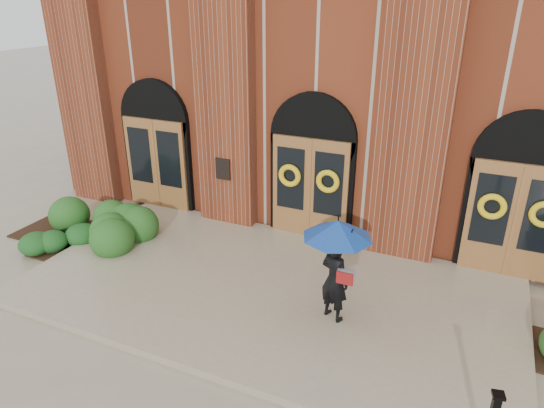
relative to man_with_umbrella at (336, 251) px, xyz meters
The scene contains 6 objects.
ground 2.23m from the man_with_umbrella, behind, with size 90.00×90.00×0.00m, color gray.
landing 2.20m from the man_with_umbrella, 165.16° to the left, with size 10.00×5.30×0.15m, color tan.
church_building 9.40m from the man_with_umbrella, 99.92° to the left, with size 16.20×12.53×7.00m.
man_with_umbrella is the anchor object (origin of this frame).
hedge_wall_left 6.92m from the man_with_umbrella, behind, with size 3.43×1.37×0.88m, color #22521B.
hedge_front_left 6.81m from the man_with_umbrella, behind, with size 1.36×1.17×0.48m, color #194819.
Camera 1 is at (3.60, -7.57, 5.74)m, focal length 32.00 mm.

